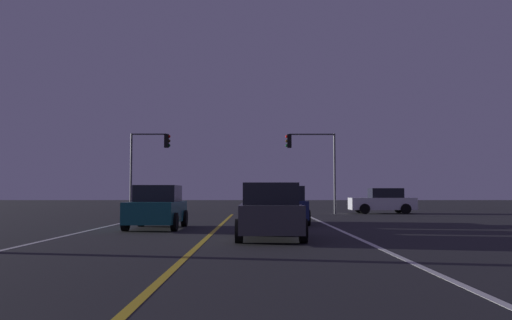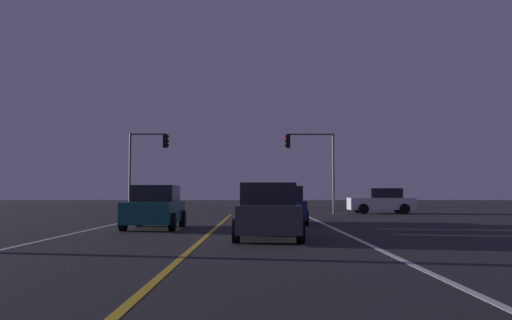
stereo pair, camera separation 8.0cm
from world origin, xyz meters
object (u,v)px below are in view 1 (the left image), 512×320
Objects in this scene: car_lead_same_lane at (268,212)px; car_ahead_far at (282,206)px; car_oncoming at (155,208)px; traffic_light_near_right at (308,154)px; traffic_light_near_left at (147,154)px; car_crossing_side at (380,201)px.

car_lead_same_lane is 1.00× the size of car_ahead_far.
traffic_light_near_right reaches higher than car_oncoming.
car_ahead_far is at bearing -53.31° from traffic_light_near_left.
car_ahead_far is 11.88m from traffic_light_near_right.
car_lead_same_lane is 20.73m from traffic_light_near_left.
traffic_light_near_right is at bearing -11.79° from car_ahead_far.
car_crossing_side is 1.00× the size of car_lead_same_lane.
car_oncoming is (-5.18, -3.13, 0.00)m from car_ahead_far.
car_crossing_side is at bearing -22.35° from car_lead_same_lane.
car_oncoming is at bearing 62.31° from traffic_light_near_right.
car_lead_same_lane is 0.80× the size of traffic_light_near_left.
car_lead_same_lane is 1.00× the size of car_oncoming.
car_crossing_side is 5.88m from traffic_light_near_right.
car_lead_same_lane is at bearing 67.65° from car_crossing_side.
car_crossing_side is 0.80× the size of traffic_light_near_left.
car_crossing_side is 1.00× the size of car_oncoming.
car_ahead_far is 6.05m from car_oncoming.
traffic_light_near_right is at bearing -9.56° from car_lead_same_lane.
traffic_light_near_left is at bearing -167.54° from car_oncoming.
car_crossing_side is 21.38m from car_lead_same_lane.
traffic_light_near_right is at bearing -0.00° from traffic_light_near_left.
car_crossing_side is 0.81× the size of traffic_light_near_right.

